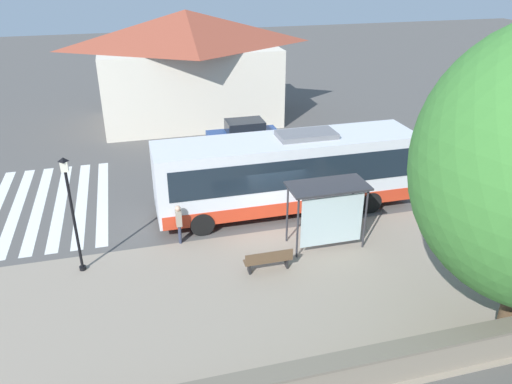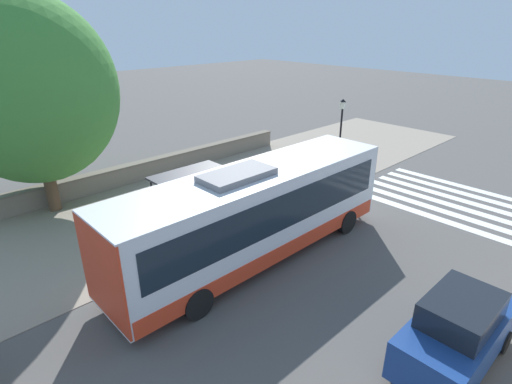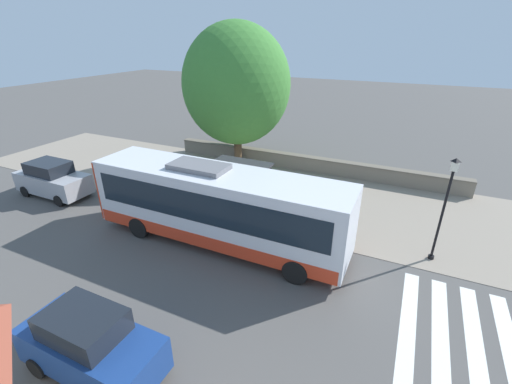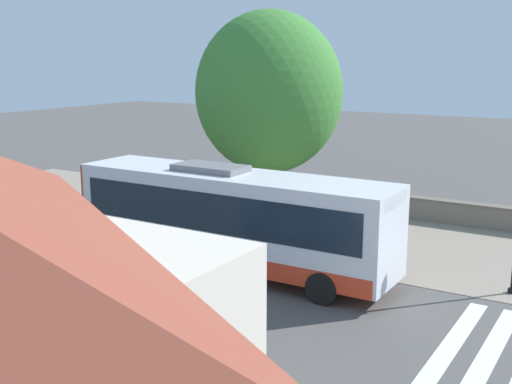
{
  "view_description": "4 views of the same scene",
  "coord_description": "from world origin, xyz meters",
  "px_view_note": "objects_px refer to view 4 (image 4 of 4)",
  "views": [
    {
      "loc": [
        -17.42,
        5.64,
        10.63
      ],
      "look_at": [
        -1.61,
        1.39,
        2.7
      ],
      "focal_mm": 35.0,
      "sensor_mm": 36.0,
      "label": 1
    },
    {
      "loc": [
        11.01,
        -9.76,
        8.15
      ],
      "look_at": [
        1.02,
        -0.27,
        2.26
      ],
      "focal_mm": 28.0,
      "sensor_mm": 36.0,
      "label": 2
    },
    {
      "loc": [
        12.93,
        6.22,
        8.65
      ],
      "look_at": [
        -0.86,
        -0.25,
        1.54
      ],
      "focal_mm": 24.0,
      "sensor_mm": 36.0,
      "label": 3
    },
    {
      "loc": [
        19.36,
        10.85,
        7.3
      ],
      "look_at": [
        -0.45,
        -1.2,
        2.34
      ],
      "focal_mm": 45.0,
      "sensor_mm": 36.0,
      "label": 4
    }
  ],
  "objects_px": {
    "bus": "(231,217)",
    "pedestrian": "(387,253)",
    "shade_tree": "(269,93)",
    "bench": "(341,235)",
    "parked_car_far_lane": "(81,314)",
    "bus_shelter": "(268,190)",
    "parked_car_behind_bus": "(20,203)"
  },
  "relations": [
    {
      "from": "bus_shelter",
      "to": "bench",
      "type": "bearing_deg",
      "value": 111.31
    },
    {
      "from": "bus_shelter",
      "to": "parked_car_far_lane",
      "type": "relative_size",
      "value": 0.76
    },
    {
      "from": "bench",
      "to": "parked_car_far_lane",
      "type": "relative_size",
      "value": 0.44
    },
    {
      "from": "parked_car_behind_bus",
      "to": "parked_car_far_lane",
      "type": "distance_m",
      "value": 13.58
    },
    {
      "from": "shade_tree",
      "to": "parked_car_far_lane",
      "type": "distance_m",
      "value": 17.71
    },
    {
      "from": "shade_tree",
      "to": "bus",
      "type": "bearing_deg",
      "value": 23.08
    },
    {
      "from": "bus",
      "to": "bench",
      "type": "distance_m",
      "value": 5.14
    },
    {
      "from": "bench",
      "to": "parked_car_far_lane",
      "type": "distance_m",
      "value": 11.76
    },
    {
      "from": "parked_car_behind_bus",
      "to": "parked_car_far_lane",
      "type": "relative_size",
      "value": 1.09
    },
    {
      "from": "pedestrian",
      "to": "parked_car_far_lane",
      "type": "distance_m",
      "value": 9.99
    },
    {
      "from": "bus",
      "to": "parked_car_behind_bus",
      "type": "xyz_separation_m",
      "value": [
        -0.19,
        -11.2,
        -0.89
      ]
    },
    {
      "from": "pedestrian",
      "to": "parked_car_far_lane",
      "type": "relative_size",
      "value": 0.41
    },
    {
      "from": "shade_tree",
      "to": "parked_car_far_lane",
      "type": "relative_size",
      "value": 2.33
    },
    {
      "from": "bus",
      "to": "shade_tree",
      "type": "bearing_deg",
      "value": -156.92
    },
    {
      "from": "bus_shelter",
      "to": "bench",
      "type": "distance_m",
      "value": 3.33
    },
    {
      "from": "bench",
      "to": "parked_car_behind_bus",
      "type": "xyz_separation_m",
      "value": [
        4.27,
        -13.35,
        0.5
      ]
    },
    {
      "from": "bench",
      "to": "shade_tree",
      "type": "bearing_deg",
      "value": -128.97
    },
    {
      "from": "bench",
      "to": "parked_car_far_lane",
      "type": "height_order",
      "value": "parked_car_far_lane"
    },
    {
      "from": "pedestrian",
      "to": "shade_tree",
      "type": "height_order",
      "value": "shade_tree"
    },
    {
      "from": "bus",
      "to": "bench",
      "type": "height_order",
      "value": "bus"
    },
    {
      "from": "bus",
      "to": "pedestrian",
      "type": "bearing_deg",
      "value": 107.96
    },
    {
      "from": "bus_shelter",
      "to": "parked_car_far_lane",
      "type": "xyz_separation_m",
      "value": [
        10.55,
        0.78,
        -1.16
      ]
    },
    {
      "from": "pedestrian",
      "to": "bench",
      "type": "distance_m",
      "value": 4.06
    },
    {
      "from": "bus_shelter",
      "to": "shade_tree",
      "type": "distance_m",
      "value": 7.74
    },
    {
      "from": "pedestrian",
      "to": "parked_car_behind_bus",
      "type": "bearing_deg",
      "value": -84.94
    },
    {
      "from": "bench",
      "to": "parked_car_far_lane",
      "type": "bearing_deg",
      "value": -9.38
    },
    {
      "from": "bus",
      "to": "pedestrian",
      "type": "distance_m",
      "value": 5.35
    },
    {
      "from": "bus_shelter",
      "to": "bus",
      "type": "bearing_deg",
      "value": 9.16
    },
    {
      "from": "bus",
      "to": "bus_shelter",
      "type": "distance_m",
      "value": 3.46
    },
    {
      "from": "bench",
      "to": "bus_shelter",
      "type": "bearing_deg",
      "value": -68.69
    },
    {
      "from": "bus",
      "to": "bus_shelter",
      "type": "bearing_deg",
      "value": -170.84
    },
    {
      "from": "shade_tree",
      "to": "pedestrian",
      "type": "bearing_deg",
      "value": 49.13
    }
  ]
}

